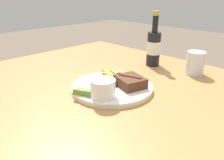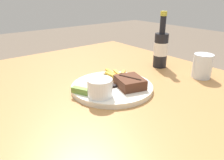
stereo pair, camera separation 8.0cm
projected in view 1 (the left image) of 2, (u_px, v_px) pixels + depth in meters
dining_table at (112, 108)px, 0.84m from camera, size 1.33×1.08×0.75m
dinner_plate at (112, 87)px, 0.81m from camera, size 0.30×0.30×0.02m
steak_portion at (130, 82)px, 0.79m from camera, size 0.12×0.11×0.04m
fries_pile at (115, 76)px, 0.87m from camera, size 0.15×0.12×0.02m
coleslaw_cup at (103, 87)px, 0.71m from camera, size 0.08×0.08×0.06m
dipping_sauce_cup at (100, 81)px, 0.80m from camera, size 0.05×0.05×0.03m
pickle_spear at (84, 92)px, 0.73m from camera, size 0.07×0.05×0.02m
fork_utensil at (106, 77)px, 0.88m from camera, size 0.12×0.07×0.00m
knife_utensil at (123, 84)px, 0.81m from camera, size 0.06×0.16×0.01m
beer_bottle at (154, 47)px, 1.05m from camera, size 0.06×0.06×0.26m
drinking_glass at (195, 63)px, 0.95m from camera, size 0.08×0.08×0.10m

